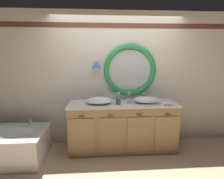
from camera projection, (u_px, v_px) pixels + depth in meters
ground_plane at (120, 154)px, 3.33m from camera, size 14.00×14.00×0.00m
back_wall_assembly at (118, 78)px, 3.66m from camera, size 6.40×0.26×2.60m
vanity_counter at (123, 126)px, 3.49m from camera, size 2.01×0.66×0.91m
sink_basin_left at (99, 100)px, 3.33m from camera, size 0.47×0.47×0.12m
sink_basin_right at (146, 100)px, 3.40m from camera, size 0.47×0.47×0.11m
faucet_set_left at (99, 97)px, 3.58m from camera, size 0.21×0.14×0.17m
faucet_set_right at (143, 96)px, 3.64m from camera, size 0.23×0.15×0.15m
toothbrush_holder_left at (118, 101)px, 3.28m from camera, size 0.09×0.09×0.22m
toothbrush_holder_right at (129, 100)px, 3.34m from camera, size 0.09×0.09×0.22m
soap_dispenser at (119, 98)px, 3.46m from camera, size 0.06×0.07×0.18m
folded_hand_towel at (167, 104)px, 3.26m from camera, size 0.16×0.11×0.04m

